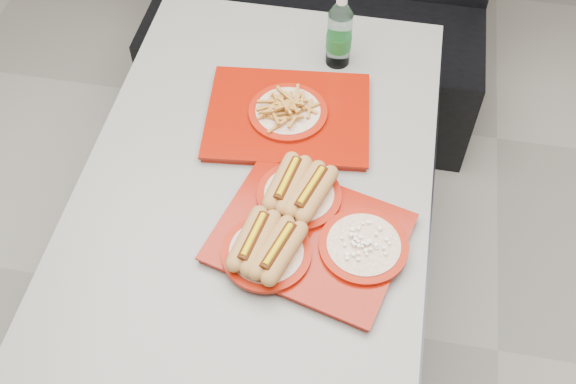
% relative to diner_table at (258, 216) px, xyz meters
% --- Properties ---
extents(ground, '(6.00, 6.00, 0.00)m').
position_rel_diner_table_xyz_m(ground, '(0.00, 0.00, -0.58)').
color(ground, gray).
rests_on(ground, ground).
extents(diner_table, '(0.92, 1.42, 0.75)m').
position_rel_diner_table_xyz_m(diner_table, '(0.00, 0.00, 0.00)').
color(diner_table, black).
rests_on(diner_table, ground).
extents(booth_bench, '(1.30, 0.57, 1.35)m').
position_rel_diner_table_xyz_m(booth_bench, '(0.00, 1.09, -0.18)').
color(booth_bench, black).
rests_on(booth_bench, ground).
extents(tray_near, '(0.51, 0.44, 0.10)m').
position_rel_diner_table_xyz_m(tray_near, '(0.15, -0.15, 0.20)').
color(tray_near, '#851003').
rests_on(tray_near, diner_table).
extents(tray_far, '(0.48, 0.39, 0.09)m').
position_rel_diner_table_xyz_m(tray_far, '(0.04, 0.22, 0.19)').
color(tray_far, '#851003').
rests_on(tray_far, diner_table).
extents(water_bottle, '(0.07, 0.07, 0.24)m').
position_rel_diner_table_xyz_m(water_bottle, '(0.15, 0.48, 0.27)').
color(water_bottle, silver).
rests_on(water_bottle, diner_table).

